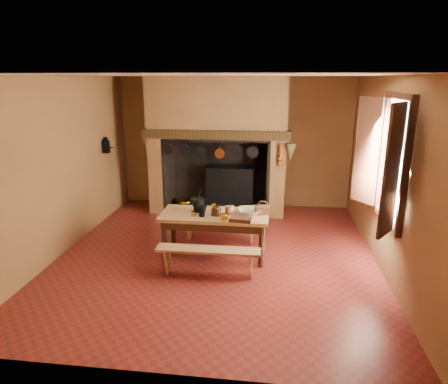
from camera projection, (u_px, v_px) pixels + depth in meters
name	position (u px, v px, depth m)	size (l,w,h in m)	color
floor	(217.00, 255.00, 6.48)	(5.50, 5.50, 0.00)	maroon
ceiling	(216.00, 75.00, 5.71)	(5.50, 5.50, 0.00)	silver
back_wall	(234.00, 143.00, 8.72)	(5.00, 0.02, 2.80)	#8D5E38
wall_left	(62.00, 166.00, 6.39)	(0.02, 5.50, 2.80)	#8D5E38
wall_right	(387.00, 175.00, 5.79)	(0.02, 5.50, 2.80)	#8D5E38
wall_front	(172.00, 241.00, 3.47)	(5.00, 0.02, 2.80)	#8D5E38
chimney_breast	(218.00, 126.00, 8.22)	(2.95, 0.96, 2.80)	#8D5E38
iron_range	(231.00, 187.00, 8.68)	(1.12, 0.55, 1.60)	black
hearth_pans	(184.00, 205.00, 8.69)	(0.51, 0.62, 0.20)	gold
hanging_pans	(213.00, 152.00, 7.87)	(1.92, 0.29, 0.27)	black
onion_string	(281.00, 155.00, 7.70)	(0.12, 0.10, 0.46)	#974E1C
herb_bunch	(291.00, 153.00, 7.66)	(0.20, 0.20, 0.35)	brown
window	(385.00, 160.00, 5.35)	(0.39, 1.75, 1.76)	white
wall_coffee_mill	(106.00, 144.00, 7.83)	(0.23, 0.16, 0.31)	black
work_table	(215.00, 220.00, 6.25)	(1.68, 0.75, 0.73)	tan
bench_front	(208.00, 255.00, 5.71)	(1.50, 0.26, 0.42)	tan
bench_back	(220.00, 226.00, 6.95)	(1.35, 0.24, 0.38)	tan
mortar_large	(197.00, 204.00, 6.27)	(0.22, 0.22, 0.38)	black
mortar_small	(202.00, 211.00, 6.06)	(0.16, 0.16, 0.28)	black
coffee_grinder	(216.00, 211.00, 6.11)	(0.17, 0.14, 0.19)	#361B11
brass_mug_a	(193.00, 214.00, 6.09)	(0.07, 0.07, 0.08)	gold
brass_mug_b	(214.00, 206.00, 6.48)	(0.07, 0.07, 0.08)	gold
mixing_bowl	(249.00, 211.00, 6.18)	(0.36, 0.36, 0.09)	#B9B68E
stoneware_crock	(228.00, 210.00, 6.16)	(0.11, 0.11, 0.13)	brown
glass_jar	(232.00, 210.00, 6.21)	(0.07, 0.07, 0.12)	beige
wicker_basket	(263.00, 210.00, 6.19)	(0.25, 0.19, 0.21)	#472915
wooden_tray	(241.00, 219.00, 5.90)	(0.32, 0.23, 0.06)	#361B11
brass_cup	(224.00, 217.00, 5.91)	(0.13, 0.13, 0.10)	gold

